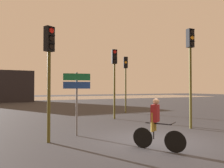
{
  "coord_description": "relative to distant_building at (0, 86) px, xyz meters",
  "views": [
    {
      "loc": [
        -4.94,
        -6.61,
        1.94
      ],
      "look_at": [
        0.5,
        5.0,
        2.2
      ],
      "focal_mm": 35.0,
      "sensor_mm": 36.0,
      "label": 1
    }
  ],
  "objects": [
    {
      "name": "ground_plane",
      "position": [
        6.17,
        -28.41,
        -2.24
      ],
      "size": [
        120.0,
        120.0,
        0.0
      ],
      "primitive_type": "plane",
      "color": "#333338"
    },
    {
      "name": "water_strip",
      "position": [
        6.17,
        10.0,
        -2.24
      ],
      "size": [
        80.0,
        16.0,
        0.01
      ],
      "primitive_type": "cube",
      "color": "gray",
      "rests_on": "ground"
    },
    {
      "name": "distant_building",
      "position": [
        0.0,
        0.0,
        0.0
      ],
      "size": [
        8.8,
        4.0,
        4.48
      ],
      "primitive_type": "cube",
      "color": "black",
      "rests_on": "ground"
    },
    {
      "name": "traffic_light_near_right",
      "position": [
        9.18,
        -27.04,
        1.1
      ],
      "size": [
        0.32,
        0.34,
        4.84
      ],
      "rotation": [
        0.0,
        0.0,
        3.13
      ],
      "color": "#4C4719",
      "rests_on": "ground"
    },
    {
      "name": "traffic_light_center",
      "position": [
        7.25,
        -22.51,
        0.83
      ],
      "size": [
        0.36,
        0.38,
        4.42
      ],
      "rotation": [
        0.0,
        0.0,
        2.94
      ],
      "color": "#4C4719",
      "rests_on": "ground"
    },
    {
      "name": "traffic_light_near_left",
      "position": [
        2.5,
        -26.96,
        0.67
      ],
      "size": [
        0.4,
        0.42,
        4.17
      ],
      "rotation": [
        0.0,
        0.0,
        3.63
      ],
      "color": "#4C4719",
      "rests_on": "ground"
    },
    {
      "name": "traffic_light_far_right",
      "position": [
        9.61,
        -19.7,
        0.86
      ],
      "size": [
        0.38,
        0.4,
        4.47
      ],
      "rotation": [
        0.0,
        0.0,
        2.78
      ],
      "color": "#4C4719",
      "rests_on": "ground"
    },
    {
      "name": "direction_sign_post",
      "position": [
        3.71,
        -26.3,
        -0.45
      ],
      "size": [
        1.08,
        0.25,
        2.6
      ],
      "rotation": [
        0.0,
        0.0,
        2.94
      ],
      "color": "slate",
      "rests_on": "ground"
    },
    {
      "name": "cyclist",
      "position": [
        5.42,
        -29.35,
        -1.42
      ],
      "size": [
        1.0,
        1.43,
        1.62
      ],
      "rotation": [
        0.0,
        0.0,
        -2.54
      ],
      "color": "black",
      "rests_on": "ground"
    }
  ]
}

